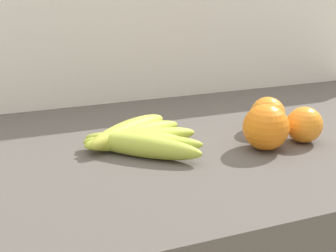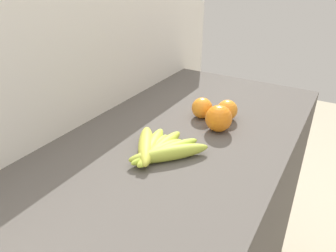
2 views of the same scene
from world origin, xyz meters
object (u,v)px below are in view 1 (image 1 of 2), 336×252
Objects in this scene: orange_right at (266,114)px; orange_front at (304,125)px; banana_bunch at (137,139)px; orange_center at (266,127)px.

orange_front is at bearing -70.12° from orange_right.
orange_front is (0.30, -0.08, 0.01)m from banana_bunch.
orange_center is (0.21, -0.08, 0.02)m from banana_bunch.
orange_front is 0.09m from orange_right.
orange_center is at bearing -176.47° from orange_front.
orange_right is at bearing 0.42° from banana_bunch.
orange_front is 0.97× the size of orange_right.
orange_center reaches higher than orange_right.
orange_center is at bearing -21.69° from banana_bunch.
orange_front reaches higher than banana_bunch.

